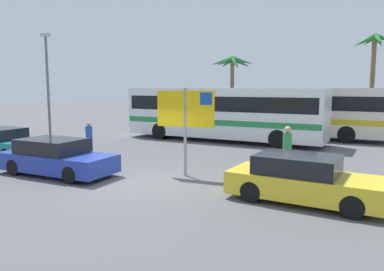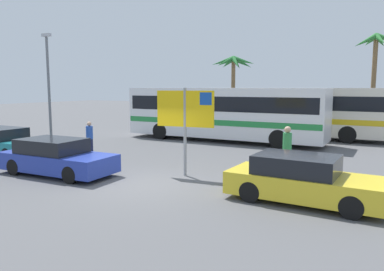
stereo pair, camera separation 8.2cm
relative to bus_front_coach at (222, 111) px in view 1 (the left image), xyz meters
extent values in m
plane|color=#565659|center=(1.80, -10.60, -1.78)|extent=(120.00, 120.00, 0.00)
cube|color=white|center=(0.00, 0.00, -0.06)|extent=(12.05, 2.48, 2.90)
cube|color=black|center=(0.00, 0.00, 0.49)|extent=(11.57, 2.51, 0.84)
cube|color=#23843D|center=(0.00, 0.00, -0.57)|extent=(11.93, 2.51, 0.32)
cylinder|color=black|center=(3.74, 1.11, -1.28)|extent=(1.00, 0.28, 1.00)
cylinder|color=black|center=(3.74, -1.11, -1.28)|extent=(1.00, 0.28, 1.00)
cylinder|color=black|center=(-3.74, 1.11, -1.28)|extent=(1.00, 0.28, 1.00)
cylinder|color=black|center=(-3.74, -1.11, -1.28)|extent=(1.00, 0.28, 1.00)
cube|color=silver|center=(2.98, 3.77, -0.06)|extent=(12.05, 2.48, 2.90)
cube|color=black|center=(2.98, 3.77, 0.49)|extent=(11.57, 2.51, 0.84)
cube|color=gold|center=(2.98, 3.77, -0.57)|extent=(11.93, 2.51, 0.32)
cylinder|color=black|center=(6.71, 4.89, -1.28)|extent=(1.00, 0.28, 1.00)
cylinder|color=black|center=(6.71, 2.66, -1.28)|extent=(1.00, 0.28, 1.00)
cylinder|color=black|center=(-0.76, 4.89, -1.28)|extent=(1.00, 0.28, 1.00)
cylinder|color=black|center=(-0.76, 2.66, -1.28)|extent=(1.00, 0.28, 1.00)
cylinder|color=gray|center=(2.45, -8.79, -0.18)|extent=(0.11, 0.11, 3.20)
cube|color=yellow|center=(2.45, -8.79, 0.67)|extent=(2.19, 0.32, 1.30)
cube|color=#1447A8|center=(3.24, -8.70, 1.04)|extent=(0.45, 0.12, 0.44)
cube|color=yellow|center=(6.99, -9.94, -1.30)|extent=(4.32, 1.89, 0.64)
cube|color=black|center=(6.73, -9.93, -0.72)|extent=(2.27, 1.68, 0.52)
cylinder|color=black|center=(8.34, -9.17, -1.48)|extent=(0.60, 0.18, 0.60)
cylinder|color=black|center=(8.28, -10.78, -1.48)|extent=(0.60, 0.18, 0.60)
cylinder|color=black|center=(5.69, -9.09, -1.48)|extent=(0.60, 0.18, 0.60)
cylinder|color=black|center=(5.64, -10.70, -1.48)|extent=(0.60, 0.18, 0.60)
cube|color=#19757F|center=(-6.99, -9.50, -1.30)|extent=(4.36, 1.79, 0.64)
cylinder|color=black|center=(-5.65, -8.69, -1.48)|extent=(0.60, 0.17, 0.60)
cylinder|color=black|center=(-5.64, -10.29, -1.48)|extent=(0.60, 0.17, 0.60)
cylinder|color=black|center=(-8.34, -8.72, -1.48)|extent=(0.60, 0.17, 0.60)
cube|color=#23389E|center=(-1.77, -10.92, -1.30)|extent=(4.51, 1.94, 0.64)
cube|color=black|center=(-2.03, -10.93, -0.72)|extent=(2.37, 1.71, 0.52)
cylinder|color=black|center=(-0.42, -10.06, -1.48)|extent=(0.61, 0.18, 0.60)
cylinder|color=black|center=(-0.36, -11.67, -1.48)|extent=(0.61, 0.18, 0.60)
cylinder|color=black|center=(-3.17, -10.17, -1.48)|extent=(0.61, 0.18, 0.60)
cylinder|color=black|center=(-3.11, -11.78, -1.48)|extent=(0.61, 0.18, 0.60)
cylinder|color=#4C4C51|center=(5.63, -7.06, -1.34)|extent=(0.13, 0.13, 0.88)
cylinder|color=#4C4C51|center=(5.79, -6.98, -1.34)|extent=(0.13, 0.13, 0.88)
cylinder|color=#338E4C|center=(5.71, -7.02, -0.55)|extent=(0.32, 0.32, 0.70)
sphere|color=tan|center=(5.71, -7.02, -0.08)|extent=(0.24, 0.24, 0.24)
cylinder|color=#1E2347|center=(-3.51, -7.35, -1.39)|extent=(0.13, 0.13, 0.78)
cylinder|color=#1E2347|center=(-3.68, -7.42, -1.39)|extent=(0.13, 0.13, 0.78)
cylinder|color=#2851B2|center=(-3.59, -7.39, -0.70)|extent=(0.32, 0.32, 0.62)
sphere|color=tan|center=(-3.59, -7.39, -0.28)|extent=(0.21, 0.21, 0.21)
cylinder|color=slate|center=(-7.37, -6.43, 1.15)|extent=(0.14, 0.14, 5.86)
cube|color=#B2B2B7|center=(-7.37, -6.43, 4.17)|extent=(0.56, 0.20, 0.16)
cylinder|color=brown|center=(-2.64, 7.93, 0.88)|extent=(0.32, 0.32, 5.32)
cone|color=#23662D|center=(-1.77, 7.94, 3.50)|extent=(1.87, 0.46, 0.90)
cone|color=#23662D|center=(-2.12, 8.59, 3.40)|extent=(1.49, 1.72, 1.08)
cone|color=#23662D|center=(-2.70, 8.76, 3.38)|extent=(0.56, 1.87, 1.11)
cone|color=#23662D|center=(-3.34, 8.43, 3.42)|extent=(1.77, 1.43, 1.04)
cone|color=#23662D|center=(-3.39, 7.49, 3.48)|extent=(1.83, 1.32, 0.93)
cone|color=#23662D|center=(-2.99, 7.15, 3.42)|extent=(1.15, 1.87, 1.04)
cone|color=#23662D|center=(-2.17, 7.24, 3.39)|extent=(1.40, 1.77, 1.10)
cylinder|color=brown|center=(7.57, 9.03, 1.49)|extent=(0.32, 0.32, 6.56)
cone|color=#2D7533|center=(7.80, 9.69, 4.68)|extent=(0.94, 1.62, 0.99)
cone|color=#2D7533|center=(7.19, 9.64, 4.73)|extent=(1.21, 1.56, 0.90)
cone|color=#2D7533|center=(6.89, 9.00, 4.65)|extent=(1.57, 0.51, 1.04)
cone|color=#2D7533|center=(7.17, 8.44, 4.73)|extent=(1.25, 1.55, 0.91)
cone|color=#2D7533|center=(7.87, 8.42, 4.65)|extent=(1.07, 1.59, 1.05)
camera|label=1|loc=(9.03, -20.39, 1.43)|focal=34.75mm
camera|label=2|loc=(9.10, -20.35, 1.43)|focal=34.75mm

